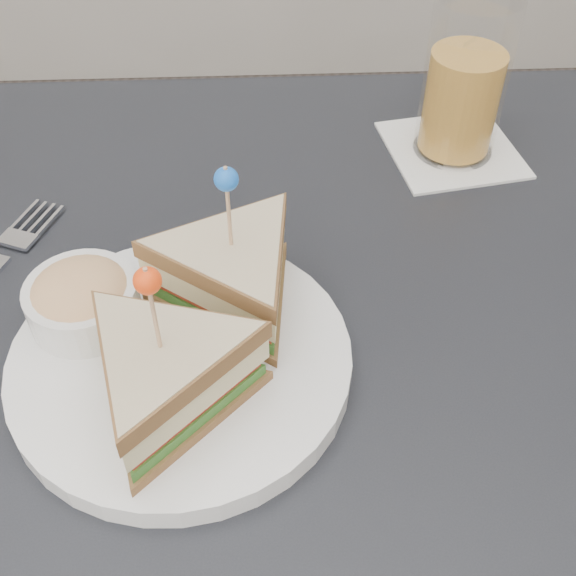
{
  "coord_description": "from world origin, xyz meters",
  "views": [
    {
      "loc": [
        -0.01,
        -0.36,
        1.17
      ],
      "look_at": [
        0.01,
        0.01,
        0.8
      ],
      "focal_mm": 45.0,
      "sensor_mm": 36.0,
      "label": 1
    }
  ],
  "objects": [
    {
      "name": "table",
      "position": [
        0.0,
        0.0,
        0.67
      ],
      "size": [
        0.8,
        0.8,
        0.75
      ],
      "color": "black",
      "rests_on": "ground"
    },
    {
      "name": "plate_meal",
      "position": [
        -0.06,
        -0.02,
        0.79
      ],
      "size": [
        0.3,
        0.3,
        0.15
      ],
      "rotation": [
        0.0,
        0.0,
        0.25
      ],
      "color": "white",
      "rests_on": "table"
    },
    {
      "name": "drink_set",
      "position": [
        0.19,
        0.25,
        0.82
      ],
      "size": [
        0.14,
        0.14,
        0.16
      ],
      "rotation": [
        0.0,
        0.0,
        0.17
      ],
      "color": "white",
      "rests_on": "table"
    }
  ]
}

